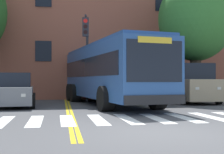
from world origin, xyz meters
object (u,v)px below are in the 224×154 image
Objects in this scene: car_tan_far_lane at (190,84)px; traffic_light_overhead at (87,44)px; car_grey_near_lane at (14,91)px; city_bus at (107,73)px; street_tree_curbside_large at (196,19)px.

car_tan_far_lane is 6.65m from traffic_light_overhead.
traffic_light_overhead is at bearing 26.21° from car_grey_near_lane.
car_tan_far_lane is (5.11, 0.50, -0.68)m from city_bus.
city_bus is at bearing 8.99° from car_grey_near_lane.
street_tree_curbside_large reaches higher than traffic_light_overhead.
car_tan_far_lane is (10.01, 1.28, 0.31)m from car_grey_near_lane.
city_bus is at bearing -169.11° from street_tree_curbside_large.
car_grey_near_lane is 5.07m from traffic_light_overhead.
car_grey_near_lane is at bearing -169.99° from street_tree_curbside_large.
city_bus is 2.55× the size of car_tan_far_lane.
car_grey_near_lane is at bearing -153.79° from traffic_light_overhead.
car_grey_near_lane is at bearing -171.01° from city_bus.
city_bus is 5.18m from car_tan_far_lane.
car_tan_far_lane is 0.90× the size of traffic_light_overhead.
city_bus is at bearing -174.41° from car_tan_far_lane.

